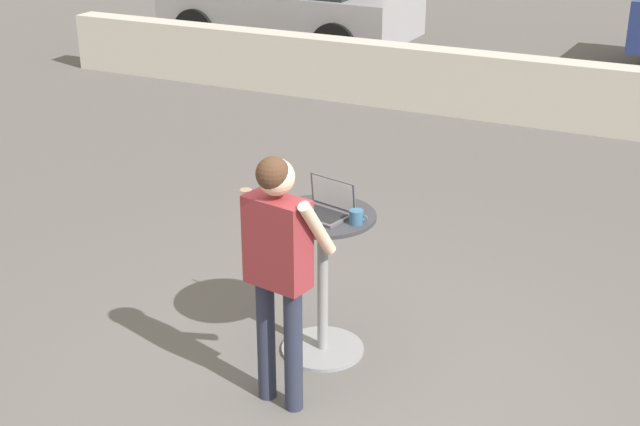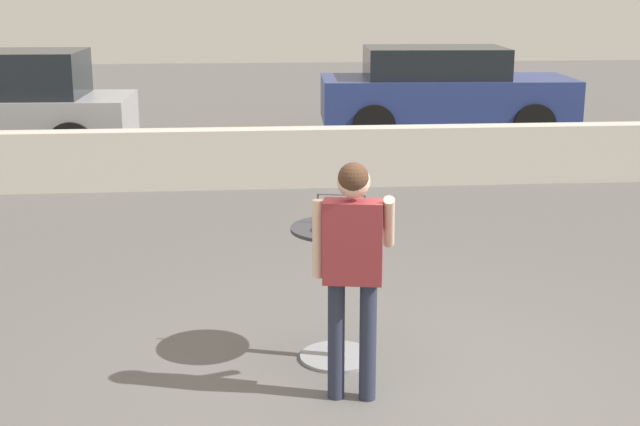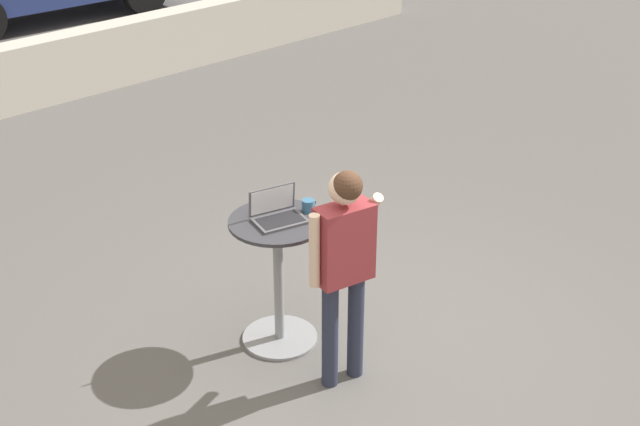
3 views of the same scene
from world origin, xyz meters
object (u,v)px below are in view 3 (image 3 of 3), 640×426
laptop (277,214)px  cafe_table (278,272)px  standing_person (344,255)px  coffee_mug (308,206)px

laptop → cafe_table: bearing=-152.9°
standing_person → laptop: bearing=90.9°
laptop → standing_person: size_ratio=0.25×
cafe_table → coffee_mug: coffee_mug is taller
cafe_table → laptop: laptop is taller
coffee_mug → cafe_table: bearing=169.9°
cafe_table → coffee_mug: (0.25, -0.04, 0.46)m
laptop → coffee_mug: 0.24m
laptop → standing_person: (0.01, -0.64, -0.05)m
laptop → coffee_mug: size_ratio=3.33×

